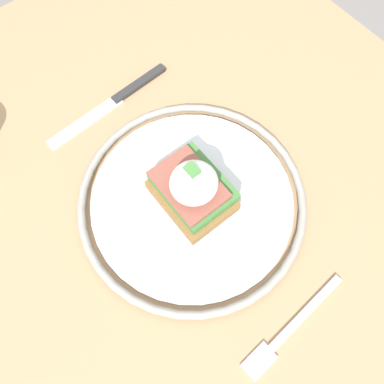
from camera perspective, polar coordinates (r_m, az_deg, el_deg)
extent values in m
plane|color=gray|center=(1.20, 2.24, -13.94)|extent=(6.00, 6.00, 0.00)
cube|color=tan|center=(0.49, 5.29, -0.86)|extent=(0.95, 0.71, 0.03)
cylinder|color=tan|center=(1.08, 0.99, 17.16)|extent=(0.06, 0.06, 0.71)
cylinder|color=tan|center=(1.00, -26.50, -1.04)|extent=(0.06, 0.06, 0.71)
cylinder|color=silver|center=(0.47, 0.00, -1.42)|extent=(0.25, 0.25, 0.01)
torus|color=gray|center=(0.46, 0.00, -1.19)|extent=(0.28, 0.28, 0.01)
cube|color=olive|center=(0.45, 0.00, -0.58)|extent=(0.10, 0.07, 0.02)
cube|color=#427A38|center=(0.44, 0.12, 0.85)|extent=(0.09, 0.07, 0.02)
cube|color=brown|center=(0.43, -0.50, 1.12)|extent=(0.08, 0.06, 0.01)
ellipsoid|color=white|center=(0.40, 0.27, 1.40)|extent=(0.05, 0.05, 0.04)
cube|color=#47843D|center=(0.39, 0.00, 3.41)|extent=(0.02, 0.01, 0.00)
cube|color=silver|center=(0.46, 16.96, -17.11)|extent=(0.02, 0.11, 0.00)
cube|color=silver|center=(0.45, 10.19, -24.03)|extent=(0.02, 0.04, 0.00)
cube|color=#2D2D2D|center=(0.57, -8.08, 16.02)|extent=(0.02, 0.09, 0.01)
cube|color=silver|center=(0.55, -15.88, 10.28)|extent=(0.02, 0.12, 0.00)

